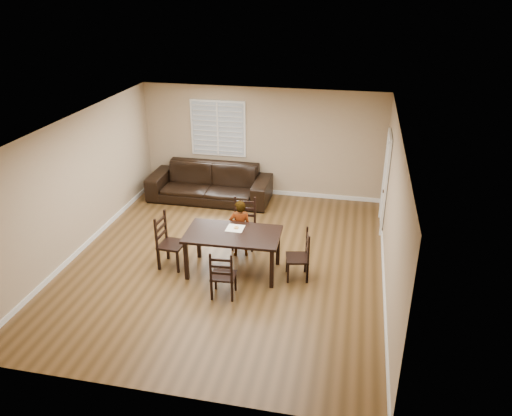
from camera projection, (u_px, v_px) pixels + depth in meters
The scene contains 11 objects.
ground at pixel (227, 261), 9.75m from camera, with size 7.00×7.00×0.00m, color brown.
room at pixel (229, 171), 9.15m from camera, with size 6.04×7.04×2.72m.
dining_table at pixel (233, 237), 9.11m from camera, with size 1.75×1.02×0.81m.
chair_near at pixel (245, 223), 10.20m from camera, with size 0.49×0.46×1.04m.
chair_far at pixel (222, 278), 8.43m from camera, with size 0.44×0.41×0.91m.
chair_left at pixel (166, 242), 9.43m from camera, with size 0.47×0.50×1.06m.
chair_right at pixel (304, 257), 9.04m from camera, with size 0.48×0.50×0.95m.
child at pixel (240, 228), 9.72m from camera, with size 0.43×0.28×1.18m, color gray.
napkin at pixel (235, 228), 9.25m from camera, with size 0.32×0.32×0.00m, color silver.
donut at pixel (236, 227), 9.23m from camera, with size 0.09×0.09×0.03m.
sofa at pixel (210, 183), 12.29m from camera, with size 2.98×1.16×0.87m, color black.
Camera 1 is at (2.29, -8.13, 5.02)m, focal length 35.00 mm.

